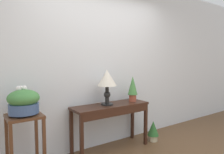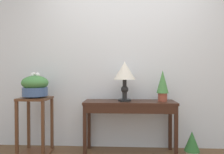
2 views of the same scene
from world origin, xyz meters
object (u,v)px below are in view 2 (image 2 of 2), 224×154
at_px(table_lamp, 125,73).
at_px(potted_plant_on_console, 163,84).
at_px(console_table, 130,109).
at_px(planter_bowl_wide, 35,86).
at_px(pedestal_stand_left, 35,126).
at_px(potted_plant_floor, 192,144).

height_order(table_lamp, potted_plant_on_console, table_lamp).
xyz_separation_m(console_table, potted_plant_on_console, (0.45, 0.03, 0.33)).
relative_size(console_table, planter_bowl_wide, 3.52).
height_order(pedestal_stand_left, potted_plant_floor, pedestal_stand_left).
relative_size(potted_plant_on_console, pedestal_stand_left, 0.54).
distance_m(table_lamp, pedestal_stand_left, 1.41).
xyz_separation_m(console_table, potted_plant_floor, (0.79, -0.12, -0.42)).
distance_m(table_lamp, planter_bowl_wide, 1.22).
bearing_deg(potted_plant_on_console, table_lamp, -179.53).
xyz_separation_m(table_lamp, planter_bowl_wide, (-1.21, -0.10, -0.17)).
height_order(table_lamp, potted_plant_floor, table_lamp).
height_order(console_table, planter_bowl_wide, planter_bowl_wide).
bearing_deg(console_table, pedestal_stand_left, -176.68).
xyz_separation_m(console_table, table_lamp, (-0.07, 0.02, 0.48)).
xyz_separation_m(table_lamp, pedestal_stand_left, (-1.21, -0.10, -0.72)).
bearing_deg(console_table, potted_plant_on_console, 3.63).
bearing_deg(planter_bowl_wide, potted_plant_floor, -1.23).
relative_size(table_lamp, potted_plant_floor, 1.51).
height_order(console_table, table_lamp, table_lamp).
distance_m(table_lamp, potted_plant_floor, 1.26).
relative_size(console_table, potted_plant_on_console, 2.94).
relative_size(console_table, pedestal_stand_left, 1.59).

